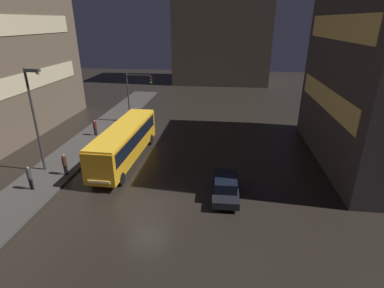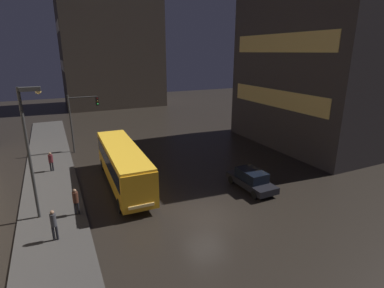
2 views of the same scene
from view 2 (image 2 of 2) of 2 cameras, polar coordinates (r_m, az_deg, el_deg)
The scene contains 11 objects.
ground_plane at distance 19.96m, azimuth 2.72°, elevation -13.79°, with size 120.00×120.00×0.00m, color black.
sidewalk_left at distance 27.07m, azimuth -25.29°, elevation -6.67°, with size 4.00×48.00×0.15m.
building_right_block at distance 36.17m, azimuth 22.17°, elevation 13.24°, with size 10.07×16.54×17.08m.
building_far_backdrop at distance 62.37m, azimuth -15.21°, elevation 17.17°, with size 18.07×12.00×21.68m.
bus_near at distance 24.05m, azimuth -13.03°, elevation -3.41°, with size 2.72×11.15×3.22m.
car_taxi at distance 23.82m, azimuth 11.23°, elevation -6.64°, with size 1.90×4.46×1.53m.
pedestrian_near at distance 29.05m, azimuth -25.31°, elevation -2.77°, with size 0.53×0.53×1.72m.
pedestrian_mid at distance 20.87m, azimuth -21.29°, elevation -9.82°, with size 0.48×0.48×1.79m.
pedestrian_far at distance 18.71m, azimuth -24.85°, elevation -13.51°, with size 0.45×0.45×1.84m.
traffic_light_main at distance 33.24m, azimuth -20.47°, elevation 5.43°, with size 3.04×0.35×6.09m.
street_lamp_sidewalk at distance 20.06m, azimuth -28.46°, elevation 1.44°, with size 1.25×0.36×8.23m.
Camera 2 is at (-8.13, -15.06, 10.27)m, focal length 28.00 mm.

